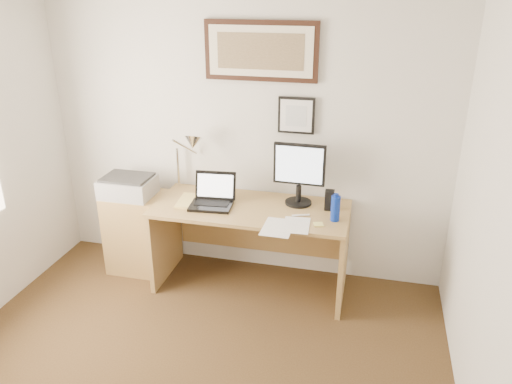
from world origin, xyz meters
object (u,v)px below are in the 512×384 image
(desk, at_px, (253,228))
(laptop, at_px, (213,198))
(lcd_monitor, at_px, (299,171))
(printer, at_px, (128,186))
(water_bottle, at_px, (335,208))
(book, at_px, (179,200))
(side_cabinet, at_px, (138,232))

(desk, bearing_deg, laptop, -159.68)
(laptop, relative_size, lcd_monitor, 0.69)
(desk, bearing_deg, printer, -176.95)
(water_bottle, xyz_separation_m, lcd_monitor, (-0.33, 0.24, 0.19))
(water_bottle, xyz_separation_m, desk, (-0.69, 0.17, -0.34))
(desk, bearing_deg, water_bottle, -13.93)
(lcd_monitor, bearing_deg, printer, -175.08)
(desk, relative_size, laptop, 4.43)
(book, height_order, desk, book)
(laptop, distance_m, lcd_monitor, 0.74)
(desk, bearing_deg, book, -168.87)
(lcd_monitor, bearing_deg, laptop, -164.89)
(lcd_monitor, bearing_deg, book, -169.13)
(side_cabinet, xyz_separation_m, desk, (1.07, 0.04, 0.15))
(water_bottle, bearing_deg, laptop, 176.86)
(desk, distance_m, printer, 1.15)
(book, distance_m, printer, 0.50)
(printer, bearing_deg, side_cabinet, 33.13)
(desk, height_order, lcd_monitor, lcd_monitor)
(book, xyz_separation_m, printer, (-0.49, 0.06, 0.06))
(printer, bearing_deg, lcd_monitor, 4.92)
(laptop, distance_m, printer, 0.79)
(laptop, relative_size, printer, 0.82)
(book, distance_m, desk, 0.67)
(water_bottle, xyz_separation_m, printer, (-1.80, 0.11, -0.03))
(book, height_order, laptop, laptop)
(side_cabinet, bearing_deg, water_bottle, -4.43)
(side_cabinet, bearing_deg, laptop, -6.15)
(desk, xyz_separation_m, printer, (-1.11, -0.06, 0.30))
(lcd_monitor, bearing_deg, side_cabinet, -175.90)
(printer, bearing_deg, desk, 3.05)
(water_bottle, distance_m, printer, 1.80)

